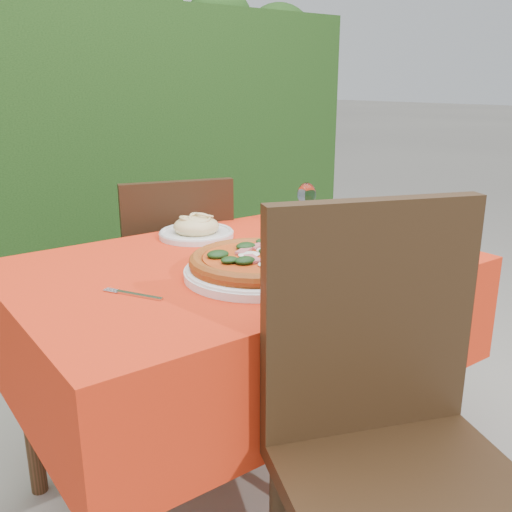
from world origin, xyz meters
TOP-DOWN VIEW (x-y plane):
  - ground at (0.00, 0.00)m, footprint 60.00×60.00m
  - hedge at (0.00, 1.55)m, footprint 3.20×0.55m
  - dining_table at (0.00, 0.00)m, footprint 1.26×0.86m
  - chair_near at (-0.09, -0.65)m, footprint 0.59×0.59m
  - chair_far at (0.10, 0.59)m, footprint 0.50×0.50m
  - pizza_plate at (-0.05, -0.15)m, footprint 0.38×0.38m
  - pasta_plate at (0.03, 0.29)m, footprint 0.24×0.24m
  - water_glass at (0.50, 0.02)m, footprint 0.07×0.07m
  - wine_glass at (0.40, 0.17)m, footprint 0.06×0.06m
  - fork at (-0.36, -0.10)m, footprint 0.10×0.16m

SIDE VIEW (x-z plane):
  - ground at x=0.00m, z-range 0.00..0.00m
  - chair_far at x=0.10m, z-range 0.07..0.97m
  - chair_near at x=-0.09m, z-range 0.07..1.09m
  - dining_table at x=0.00m, z-range 0.22..0.97m
  - fork at x=-0.36m, z-range 0.75..0.75m
  - pasta_plate at x=0.03m, z-range 0.74..0.81m
  - pizza_plate at x=-0.05m, z-range 0.75..0.82m
  - water_glass at x=0.50m, z-range 0.74..0.83m
  - wine_glass at x=0.40m, z-range 0.78..0.94m
  - hedge at x=0.00m, z-range 0.03..1.81m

